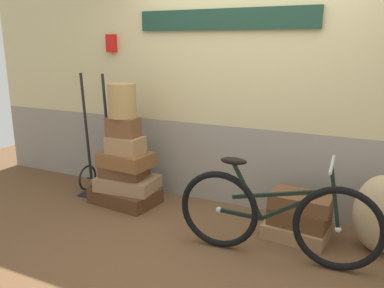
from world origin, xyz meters
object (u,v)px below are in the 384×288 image
object	(u,v)px
suitcase_5	(123,127)
luggage_trolley	(98,167)
suitcase_2	(124,171)
burlap_sack	(381,214)
suitcase_4	(125,145)
suitcase_7	(299,216)
suitcase_0	(125,196)
wicker_basket	(122,100)
suitcase_1	(128,183)
suitcase_3	(126,160)
bicycle	(275,217)
suitcase_6	(296,231)
suitcase_8	(301,201)

from	to	relation	value
suitcase_5	luggage_trolley	world-z (taller)	luggage_trolley
suitcase_2	burlap_sack	size ratio (longest dim) A/B	0.70
suitcase_4	suitcase_7	distance (m)	1.90
suitcase_2	suitcase_7	distance (m)	1.90
suitcase_5	luggage_trolley	distance (m)	0.72
suitcase_0	wicker_basket	world-z (taller)	wicker_basket
suitcase_1	luggage_trolley	size ratio (longest dim) A/B	0.45
suitcase_3	bicycle	world-z (taller)	bicycle
suitcase_6	suitcase_8	xyz separation A→B (m)	(0.02, 0.02, 0.29)
suitcase_2	wicker_basket	bearing A→B (deg)	-25.71
suitcase_5	suitcase_4	bearing A→B (deg)	-28.36
suitcase_7	wicker_basket	distance (m)	2.09
suitcase_8	suitcase_6	bearing A→B (deg)	-141.37
suitcase_1	suitcase_3	world-z (taller)	suitcase_3
suitcase_5	suitcase_6	world-z (taller)	suitcase_5
suitcase_1	burlap_sack	distance (m)	2.51
wicker_basket	burlap_sack	distance (m)	2.65
suitcase_2	suitcase_7	size ratio (longest dim) A/B	0.93
suitcase_0	bicycle	distance (m)	1.84
suitcase_2	suitcase_6	size ratio (longest dim) A/B	0.86
suitcase_4	burlap_sack	xyz separation A→B (m)	(2.49, 0.07, -0.33)
burlap_sack	suitcase_3	bearing A→B (deg)	-178.96
suitcase_6	burlap_sack	xyz separation A→B (m)	(0.67, 0.05, 0.27)
burlap_sack	suitcase_1	bearing A→B (deg)	-179.01
suitcase_1	suitcase_6	distance (m)	1.84
suitcase_2	suitcase_7	bearing A→B (deg)	-4.56
suitcase_8	wicker_basket	xyz separation A→B (m)	(-1.88, -0.01, 0.78)
suitcase_8	burlap_sack	xyz separation A→B (m)	(0.65, 0.04, -0.01)
suitcase_0	suitcase_5	world-z (taller)	suitcase_5
wicker_basket	bicycle	distance (m)	1.97
suitcase_1	suitcase_0	bearing A→B (deg)	-163.00
suitcase_5	burlap_sack	xyz separation A→B (m)	(2.52, 0.06, -0.52)
suitcase_3	burlap_sack	distance (m)	2.52
suitcase_8	suitcase_3	bearing A→B (deg)	-177.78
suitcase_6	wicker_basket	bearing A→B (deg)	-174.91
suitcase_8	suitcase_1	bearing A→B (deg)	-177.86
wicker_basket	suitcase_0	bearing A→B (deg)	-123.33
suitcase_1	suitcase_5	distance (m)	0.63
suitcase_3	suitcase_4	bearing A→B (deg)	-51.23
bicycle	suitcase_6	bearing A→B (deg)	76.93
bicycle	wicker_basket	bearing A→B (deg)	166.01
suitcase_1	wicker_basket	size ratio (longest dim) A/B	1.77
suitcase_0	suitcase_4	xyz separation A→B (m)	(0.05, -0.02, 0.58)
suitcase_7	bicycle	distance (m)	0.48
suitcase_4	suitcase_7	xyz separation A→B (m)	(1.84, 0.03, -0.46)
suitcase_8	wicker_basket	distance (m)	2.04
bicycle	suitcase_2	bearing A→B (deg)	165.94
suitcase_3	wicker_basket	world-z (taller)	wicker_basket
suitcase_0	luggage_trolley	size ratio (longest dim) A/B	0.51
suitcase_6	suitcase_7	xyz separation A→B (m)	(0.02, 0.01, 0.14)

